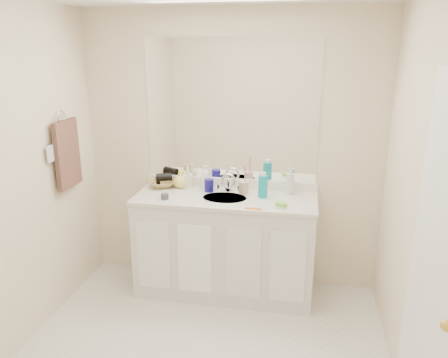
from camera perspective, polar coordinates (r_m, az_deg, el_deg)
wall_back at (r=3.82m, az=0.90°, el=3.56°), size 2.60×0.02×2.40m
wall_front at (r=1.52m, az=-17.08°, el=-19.76°), size 2.60×0.02×2.40m
wall_right at (r=2.61m, az=24.98°, el=-4.57°), size 0.02×2.60×2.40m
vanity_cabinet at (r=3.82m, az=0.14°, el=-8.78°), size 1.50×0.55×0.85m
countertop at (r=3.65m, az=0.14°, el=-2.55°), size 1.52×0.57×0.03m
backsplash at (r=3.88m, az=0.84°, el=-0.52°), size 1.52×0.03×0.08m
sink_basin at (r=3.63m, az=0.09°, el=-2.61°), size 0.37×0.37×0.02m
faucet at (r=3.78m, az=0.59°, el=-0.75°), size 0.02×0.02×0.11m
mirror at (r=3.74m, az=0.91°, el=8.91°), size 1.48×0.01×1.20m
blue_mug at (r=3.76m, az=-1.97°, el=-0.83°), size 0.10×0.10×0.11m
tan_cup at (r=3.71m, az=2.61°, el=-1.14°), size 0.10×0.10×0.11m
toothbrush at (r=3.68m, az=2.78°, el=0.29°), size 0.01×0.04×0.19m
mouthwash_bottle at (r=3.62m, az=5.10°, el=-0.96°), size 0.10×0.10×0.19m
clear_pump_bottle at (r=3.73m, az=8.58°, el=-0.63°), size 0.09×0.09×0.18m
soap_dish at (r=3.43m, az=7.47°, el=-3.63°), size 0.09×0.08×0.01m
green_soap at (r=3.43m, az=7.49°, el=-3.33°), size 0.09×0.08×0.03m
orange_comb at (r=3.39m, az=3.83°, el=-3.87°), size 0.13×0.03×0.01m
dark_jar at (r=3.62m, az=-7.74°, el=-2.27°), size 0.07×0.07×0.05m
soap_bottle_white at (r=3.85m, az=-2.48°, el=0.30°), size 0.09×0.09×0.20m
soap_bottle_cream at (r=3.88m, az=-4.72°, el=0.23°), size 0.09×0.09×0.18m
soap_bottle_yellow at (r=3.88m, az=-5.73°, el=0.02°), size 0.13×0.13×0.16m
wicker_basket at (r=3.93m, az=-8.07°, el=-0.62°), size 0.29×0.29×0.06m
hair_dryer at (r=3.91m, az=-7.83°, el=0.24°), size 0.15×0.12×0.07m
towel_ring at (r=3.70m, az=-20.51°, el=7.59°), size 0.01×0.11×0.11m
hand_towel at (r=3.75m, az=-19.78°, el=3.08°), size 0.04×0.32×0.55m
switch_plate at (r=3.58m, az=-21.74°, el=3.08°), size 0.01×0.08×0.13m
door at (r=2.42m, az=25.77°, el=-11.56°), size 0.02×0.82×2.00m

